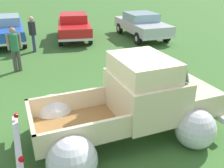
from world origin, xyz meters
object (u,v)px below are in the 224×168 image
at_px(vintage_pickup_truck, 135,106).
at_px(show_car_1, 74,25).
at_px(spectator_0, 15,47).
at_px(spectator_1, 33,32).
at_px(show_car_0, 5,28).
at_px(lane_cone_1, 151,86).
at_px(show_car_2, 142,24).

height_order(vintage_pickup_truck, show_car_1, vintage_pickup_truck).
distance_m(spectator_0, spectator_1, 2.70).
xyz_separation_m(show_car_0, show_car_1, (3.76, 0.01, -0.01)).
xyz_separation_m(spectator_0, spectator_1, (0.52, 2.65, -0.01)).
xyz_separation_m(spectator_1, lane_cone_1, (3.82, -5.92, -0.67)).
bearing_deg(spectator_0, show_car_2, 110.38).
bearing_deg(show_car_1, lane_cone_1, 14.11).
bearing_deg(vintage_pickup_truck, spectator_0, 112.63).
height_order(vintage_pickup_truck, lane_cone_1, vintage_pickup_truck).
distance_m(show_car_1, lane_cone_1, 8.35).
bearing_deg(spectator_1, vintage_pickup_truck, 105.40).
relative_size(vintage_pickup_truck, spectator_1, 2.83).
relative_size(show_car_2, spectator_1, 2.68).
bearing_deg(show_car_0, show_car_2, 78.32).
bearing_deg(vintage_pickup_truck, spectator_1, 99.72).
distance_m(vintage_pickup_truck, lane_cone_1, 2.24).
distance_m(show_car_1, spectator_1, 3.13).
bearing_deg(lane_cone_1, show_car_2, 73.15).
relative_size(vintage_pickup_truck, show_car_1, 1.09).
height_order(show_car_0, spectator_1, spectator_1).
distance_m(show_car_1, spectator_0, 5.59).
relative_size(spectator_0, lane_cone_1, 2.74).
distance_m(show_car_0, spectator_1, 2.76).
bearing_deg(vintage_pickup_truck, show_car_0, 103.86).
bearing_deg(show_car_2, spectator_0, -62.86).
height_order(spectator_0, spectator_1, spectator_0).
xyz_separation_m(show_car_1, lane_cone_1, (1.65, -8.17, -0.47)).
bearing_deg(show_car_0, show_car_1, 82.74).
bearing_deg(vintage_pickup_truck, show_car_2, 60.80).
xyz_separation_m(vintage_pickup_truck, show_car_0, (-4.27, 10.03, 0.03)).
bearing_deg(show_car_2, vintage_pickup_truck, -25.97).
height_order(show_car_2, spectator_0, spectator_0).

